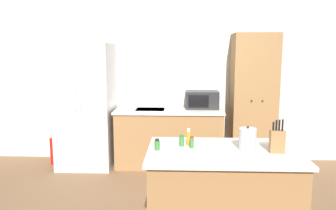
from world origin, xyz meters
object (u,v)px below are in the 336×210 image
object	(u,v)px
pantry_cabinet	(253,101)
microwave	(202,100)
knife_block	(277,141)
spice_bottle_amber_oil	(182,141)
refrigerator	(86,106)
spice_bottle_short_red	(188,138)
fire_extinguisher	(54,150)
spice_bottle_green_herb	(192,142)
kettle	(247,139)
spice_bottle_tall_dark	(157,145)

from	to	relation	value
pantry_cabinet	microwave	size ratio (longest dim) A/B	4.01
microwave	knife_block	xyz separation A→B (m)	(0.52, -2.28, -0.04)
spice_bottle_amber_oil	refrigerator	bearing A→B (deg)	127.26
pantry_cabinet	spice_bottle_amber_oil	world-z (taller)	pantry_cabinet
spice_bottle_short_red	fire_extinguisher	xyz separation A→B (m)	(-2.08, 1.92, -0.74)
spice_bottle_amber_oil	pantry_cabinet	bearing A→B (deg)	61.70
spice_bottle_green_herb	refrigerator	bearing A→B (deg)	128.16
microwave	spice_bottle_short_red	size ratio (longest dim) A/B	3.13
refrigerator	kettle	size ratio (longest dim) A/B	8.55
spice_bottle_amber_oil	knife_block	bearing A→B (deg)	-11.71
microwave	spice_bottle_amber_oil	xyz separation A→B (m)	(-0.32, -2.11, -0.09)
microwave	fire_extinguisher	bearing A→B (deg)	-176.16
spice_bottle_green_herb	kettle	distance (m)	0.50
microwave	fire_extinguisher	world-z (taller)	microwave
spice_bottle_tall_dark	fire_extinguisher	distance (m)	2.84
kettle	spice_bottle_amber_oil	bearing A→B (deg)	171.27
pantry_cabinet	spice_bottle_tall_dark	distance (m)	2.55
pantry_cabinet	fire_extinguisher	distance (m)	3.22
refrigerator	kettle	bearing A→B (deg)	-44.42
spice_bottle_tall_dark	spice_bottle_amber_oil	distance (m)	0.26
microwave	spice_bottle_short_red	distance (m)	2.10
pantry_cabinet	spice_bottle_short_red	bearing A→B (deg)	-117.18
spice_bottle_short_red	fire_extinguisher	distance (m)	2.93
microwave	spice_bottle_green_herb	size ratio (longest dim) A/B	4.58
fire_extinguisher	knife_block	bearing A→B (deg)	-36.66
microwave	spice_bottle_tall_dark	size ratio (longest dim) A/B	4.95
refrigerator	knife_block	bearing A→B (deg)	-42.39
spice_bottle_green_herb	kettle	xyz separation A→B (m)	(0.50, -0.03, 0.05)
refrigerator	spice_bottle_green_herb	world-z (taller)	refrigerator
pantry_cabinet	knife_block	bearing A→B (deg)	-96.76
spice_bottle_green_herb	fire_extinguisher	distance (m)	3.00
refrigerator	spice_bottle_amber_oil	xyz separation A→B (m)	(1.47, -1.93, -0.02)
fire_extinguisher	spice_bottle_amber_oil	bearing A→B (deg)	-44.04
spice_bottle_short_red	spice_bottle_green_herb	xyz separation A→B (m)	(0.03, -0.08, -0.02)
refrigerator	spice_bottle_amber_oil	world-z (taller)	refrigerator
knife_block	spice_bottle_green_herb	size ratio (longest dim) A/B	2.70
refrigerator	microwave	distance (m)	1.80
fire_extinguisher	microwave	bearing A→B (deg)	3.84
pantry_cabinet	spice_bottle_green_herb	bearing A→B (deg)	-115.60
spice_bottle_short_red	spice_bottle_green_herb	bearing A→B (deg)	-70.84
spice_bottle_short_red	spice_bottle_green_herb	size ratio (longest dim) A/B	1.47
microwave	spice_bottle_amber_oil	world-z (taller)	microwave
microwave	refrigerator	bearing A→B (deg)	-174.36
pantry_cabinet	spice_bottle_tall_dark	bearing A→B (deg)	-121.28
spice_bottle_tall_dark	refrigerator	bearing A→B (deg)	121.16
spice_bottle_tall_dark	spice_bottle_green_herb	distance (m)	0.32
spice_bottle_short_red	kettle	world-z (taller)	kettle
refrigerator	kettle	distance (m)	2.89
pantry_cabinet	spice_bottle_tall_dark	xyz separation A→B (m)	(-1.32, -2.17, -0.09)
knife_block	fire_extinguisher	distance (m)	3.64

